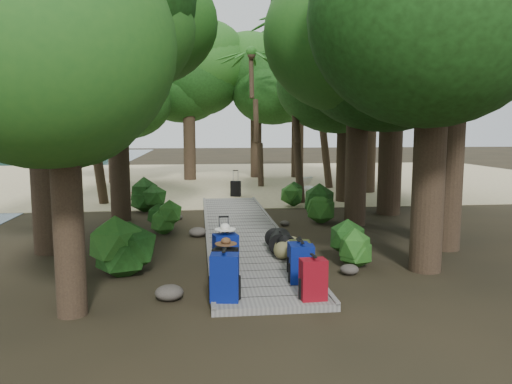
{
  "coord_description": "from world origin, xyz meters",
  "views": [
    {
      "loc": [
        -1.16,
        -12.24,
        2.83
      ],
      "look_at": [
        0.48,
        1.96,
        1.0
      ],
      "focal_mm": 35.0,
      "sensor_mm": 36.0,
      "label": 1
    }
  ],
  "objects": [
    {
      "name": "shrub_left_a",
      "position": [
        -2.61,
        -2.58,
        0.52
      ],
      "size": [
        1.16,
        1.16,
        1.04
      ],
      "primitive_type": null,
      "color": "#1F5419",
      "rests_on": "ground"
    },
    {
      "name": "backpack_left_b",
      "position": [
        -0.73,
        -3.89,
        0.49
      ],
      "size": [
        0.48,
        0.41,
        0.74
      ],
      "primitive_type": null,
      "rotation": [
        0.0,
        0.0,
        -0.34
      ],
      "color": "black",
      "rests_on": "boardwalk"
    },
    {
      "name": "shrub_right_a",
      "position": [
        2.07,
        -2.44,
        0.41
      ],
      "size": [
        0.9,
        0.9,
        0.81
      ],
      "primitive_type": null,
      "color": "#1F5419",
      "rests_on": "ground"
    },
    {
      "name": "rock_left_a",
      "position": [
        -1.67,
        -4.16,
        0.13
      ],
      "size": [
        0.47,
        0.42,
        0.26
      ],
      "primitive_type": null,
      "color": "#4C473F",
      "rests_on": "ground"
    },
    {
      "name": "backpack_left_c",
      "position": [
        -0.68,
        -3.08,
        0.53
      ],
      "size": [
        0.5,
        0.4,
        0.82
      ],
      "primitive_type": null,
      "rotation": [
        0.0,
        0.0,
        0.21
      ],
      "color": "navy",
      "rests_on": "boardwalk"
    },
    {
      "name": "tree_right_e",
      "position": [
        4.42,
        6.43,
        4.3
      ],
      "size": [
        4.78,
        4.78,
        8.6
      ],
      "primitive_type": null,
      "color": "black",
      "rests_on": "ground"
    },
    {
      "name": "backpack_right_b",
      "position": [
        0.62,
        -3.85,
        0.5
      ],
      "size": [
        0.44,
        0.33,
        0.75
      ],
      "primitive_type": null,
      "rotation": [
        0.0,
        0.0,
        -0.09
      ],
      "color": "navy",
      "rests_on": "boardwalk"
    },
    {
      "name": "palm_left_a",
      "position": [
        -4.99,
        6.8,
        3.86
      ],
      "size": [
        4.86,
        4.86,
        7.73
      ],
      "primitive_type": null,
      "color": "#184413",
      "rests_on": "ground"
    },
    {
      "name": "boardwalk",
      "position": [
        0.0,
        1.0,
        0.06
      ],
      "size": [
        2.0,
        12.0,
        0.12
      ],
      "primitive_type": "cube",
      "color": "slate",
      "rests_on": "ground"
    },
    {
      "name": "rock_right_a",
      "position": [
        1.73,
        -3.08,
        0.1
      ],
      "size": [
        0.37,
        0.33,
        0.2
      ],
      "primitive_type": null,
      "color": "#4C473F",
      "rests_on": "ground"
    },
    {
      "name": "backpack_left_d",
      "position": [
        -0.67,
        -2.16,
        0.42
      ],
      "size": [
        0.41,
        0.31,
        0.59
      ],
      "primitive_type": null,
      "rotation": [
        0.0,
        0.0,
        0.07
      ],
      "color": "navy",
      "rests_on": "boardwalk"
    },
    {
      "name": "tree_right_b",
      "position": [
        4.58,
        -1.3,
        4.98
      ],
      "size": [
        5.58,
        5.58,
        9.96
      ],
      "primitive_type": null,
      "color": "black",
      "rests_on": "ground"
    },
    {
      "name": "palm_right_b",
      "position": [
        4.99,
        11.05,
        4.58
      ],
      "size": [
        4.74,
        4.74,
        9.15
      ],
      "primitive_type": null,
      "color": "#184413",
      "rests_on": "ground"
    },
    {
      "name": "shrub_left_c",
      "position": [
        -2.87,
        4.88,
        0.52
      ],
      "size": [
        1.15,
        1.15,
        1.03
      ],
      "primitive_type": null,
      "color": "#1F5419",
      "rests_on": "ground"
    },
    {
      "name": "shrub_right_c",
      "position": [
        2.26,
        5.49,
        0.4
      ],
      "size": [
        0.9,
        0.9,
        0.81
      ],
      "primitive_type": null,
      "color": "#1F5419",
      "rests_on": "ground"
    },
    {
      "name": "rock_right_b",
      "position": [
        2.2,
        -1.61,
        0.12
      ],
      "size": [
        0.43,
        0.38,
        0.23
      ],
      "primitive_type": null,
      "color": "#4C473F",
      "rests_on": "ground"
    },
    {
      "name": "rock_left_c",
      "position": [
        -1.2,
        0.69,
        0.13
      ],
      "size": [
        0.46,
        0.42,
        0.26
      ],
      "primitive_type": null,
      "color": "#4C473F",
      "rests_on": "ground"
    },
    {
      "name": "tree_right_d",
      "position": [
        5.1,
        3.5,
        5.49
      ],
      "size": [
        5.99,
        5.99,
        10.99
      ],
      "primitive_type": null,
      "color": "black",
      "rests_on": "ground"
    },
    {
      "name": "duffel_right_black",
      "position": [
        0.6,
        -1.6,
        0.35
      ],
      "size": [
        0.6,
        0.82,
        0.47
      ],
      "primitive_type": null,
      "rotation": [
        0.0,
        0.0,
        -0.19
      ],
      "color": "black",
      "rests_on": "boardwalk"
    },
    {
      "name": "duffel_right_khaki",
      "position": [
        0.69,
        -2.01,
        0.31
      ],
      "size": [
        0.63,
        0.69,
        0.39
      ],
      "primitive_type": null,
      "rotation": [
        0.0,
        0.0,
        0.54
      ],
      "color": "brown",
      "rests_on": "boardwalk"
    },
    {
      "name": "tree_left_a",
      "position": [
        -3.11,
        -4.64,
        3.22
      ],
      "size": [
        3.87,
        3.87,
        6.45
      ],
      "primitive_type": null,
      "color": "black",
      "rests_on": "ground"
    },
    {
      "name": "tree_back_a",
      "position": [
        -1.63,
        15.32,
        4.7
      ],
      "size": [
        5.43,
        5.43,
        9.4
      ],
      "primitive_type": null,
      "color": "black",
      "rests_on": "ground"
    },
    {
      "name": "lone_suitcase_on_sand",
      "position": [
        0.36,
        8.25,
        0.34
      ],
      "size": [
        0.46,
        0.34,
        0.64
      ],
      "primitive_type": null,
      "rotation": [
        0.0,
        0.0,
        -0.31
      ],
      "color": "black",
      "rests_on": "sand_beach"
    },
    {
      "name": "rock_right_c",
      "position": [
        1.32,
        1.9,
        0.08
      ],
      "size": [
        0.28,
        0.25,
        0.15
      ],
      "primitive_type": null,
      "color": "#4C473F",
      "rests_on": "ground"
    },
    {
      "name": "shrub_right_b",
      "position": [
        2.54,
        2.27,
        0.52
      ],
      "size": [
        1.16,
        1.16,
        1.05
      ],
      "primitive_type": null,
      "color": "#1F5419",
      "rests_on": "ground"
    },
    {
      "name": "tree_left_b",
      "position": [
        -4.57,
        -0.58,
        4.95
      ],
      "size": [
        5.5,
        5.5,
        9.89
      ],
      "primitive_type": null,
      "color": "black",
      "rests_on": "ground"
    },
    {
      "name": "tree_left_c",
      "position": [
        -3.57,
        3.45,
        4.36
      ],
      "size": [
        5.01,
        5.01,
        8.72
      ],
      "primitive_type": null,
      "color": "black",
      "rests_on": "ground"
    },
    {
      "name": "backpack_right_c",
      "position": [
        0.68,
        -3.22,
        0.44
      ],
      "size": [
        0.38,
        0.27,
        0.64
      ],
      "primitive_type": null,
      "rotation": [
        0.0,
        0.0,
        0.0
      ],
      "color": "navy",
      "rests_on": "boardwalk"
    },
    {
      "name": "backpack_right_d",
      "position": [
        0.79,
        -2.88,
        0.42
      ],
      "size": [
        0.41,
        0.32,
        0.59
      ],
      "primitive_type": null,
      "rotation": [
        0.0,
        0.0,
        -0.1
      ],
      "color": "#3A3C19",
      "rests_on": "boardwalk"
    },
    {
      "name": "tree_right_f",
      "position": [
        6.24,
        9.07,
        5.39
      ],
      "size": [
        6.04,
        6.04,
        10.79
      ],
      "primitive_type": null,
      "color": "black",
      "rests_on": "ground"
    },
    {
      "name": "tree_back_d",
      "position": [
        -5.53,
        14.28,
        3.89
      ],
      "size": [
        4.66,
        4.66,
        7.77
      ],
      "primitive_type": null,
      "color": "black",
      "rests_on": "ground"
    },
    {
      "name": "rock_right_d",
      "position": [
        3.02,
        3.71,
        0.14
      ],
      "size": [
        0.5,
        0.45,
        0.28
      ],
      "primitive_type": null,
      "color": "#4C473F",
      "rests_on": "ground"
    },
    {
      "name": "palm_right_c",
      "position": [
        2.08,
        11.92,
        3.17
      ],
      "size": [
        3.99,
        3.99,
        6.34
      ],
      "primitive_type": null,
      "color": "#184413",
      "rests_on": "ground"
    },
    {
      "name": "tree_right_c",
      "position": [
        3.41,
        1.85,
        4.42
      ],
      "size": [
        5.11,
        5.11,
        8.84
      ],
      "primitive_type": null,
      "color": "black",
      "rests_on": "ground"
    },
    {
      "name": "tree_back_c",
      "position": [
        4.53,
        16.11,
        4.97
      ],
      "size": [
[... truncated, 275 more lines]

